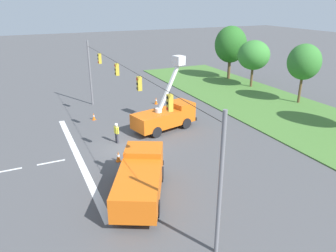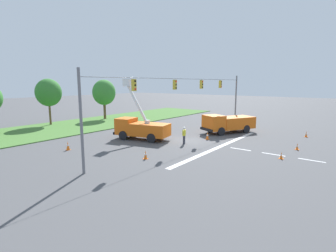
# 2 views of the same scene
# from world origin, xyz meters

# --- Properties ---
(ground_plane) EXTENTS (200.00, 200.00, 0.00)m
(ground_plane) POSITION_xyz_m (0.00, 0.00, 0.00)
(ground_plane) COLOR #4C4C4F
(grass_verge) EXTENTS (56.00, 12.00, 0.10)m
(grass_verge) POSITION_xyz_m (0.00, 18.00, 0.05)
(grass_verge) COLOR #477533
(grass_verge) RESTS_ON ground
(lane_markings) EXTENTS (17.60, 15.25, 0.01)m
(lane_markings) POSITION_xyz_m (0.00, -5.57, 0.00)
(lane_markings) COLOR silver
(lane_markings) RESTS_ON ground
(signal_gantry) EXTENTS (26.20, 0.33, 7.20)m
(signal_gantry) POSITION_xyz_m (0.06, -0.00, 4.58)
(signal_gantry) COLOR slate
(signal_gantry) RESTS_ON ground
(tree_far_west) EXTENTS (4.60, 4.66, 7.75)m
(tree_far_west) POSITION_xyz_m (-17.09, 21.60, 5.10)
(tree_far_west) COLOR brown
(tree_far_west) RESTS_ON ground
(tree_west) EXTENTS (4.19, 4.27, 6.30)m
(tree_west) POSITION_xyz_m (-11.65, 21.53, 4.35)
(tree_west) COLOR brown
(tree_west) RESTS_ON ground
(tree_centre) EXTENTS (3.64, 3.72, 6.80)m
(tree_centre) POSITION_xyz_m (-3.31, 21.78, 4.79)
(tree_centre) COLOR brown
(tree_centre) RESTS_ON ground
(utility_truck_bucket_lift) EXTENTS (3.65, 6.45, 6.63)m
(utility_truck_bucket_lift) POSITION_xyz_m (-2.47, 4.45, 1.38)
(utility_truck_bucket_lift) COLOR orange
(utility_truck_bucket_lift) RESTS_ON ground
(utility_truck_support_near) EXTENTS (7.13, 5.31, 2.31)m
(utility_truck_support_near) POSITION_xyz_m (6.99, -1.59, 1.25)
(utility_truck_support_near) COLOR orange
(utility_truck_support_near) RESTS_ON ground
(road_worker) EXTENTS (0.63, 0.33, 1.77)m
(road_worker) POSITION_xyz_m (-1.38, -0.59, 1.00)
(road_worker) COLOR #383842
(road_worker) RESTS_ON ground
(traffic_cone_foreground_left) EXTENTS (0.36, 0.36, 0.71)m
(traffic_cone_foreground_left) POSITION_xyz_m (-7.81, -1.06, 0.35)
(traffic_cone_foreground_left) COLOR orange
(traffic_cone_foreground_left) RESTS_ON ground
(traffic_cone_mid_right) EXTENTS (0.36, 0.36, 0.83)m
(traffic_cone_mid_right) POSITION_xyz_m (1.96, -1.48, 0.41)
(traffic_cone_mid_right) COLOR orange
(traffic_cone_mid_right) RESTS_ON ground
(traffic_cone_lane_edge_a) EXTENTS (0.36, 0.36, 0.82)m
(traffic_cone_lane_edge_a) POSITION_xyz_m (-10.01, 6.66, 0.41)
(traffic_cone_lane_edge_a) COLOR orange
(traffic_cone_lane_edge_a) RESTS_ON ground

